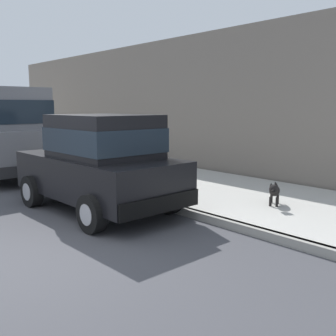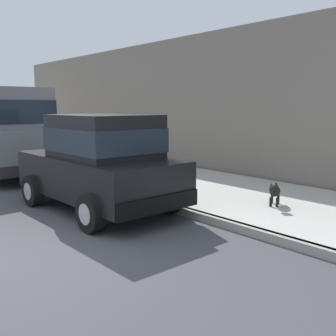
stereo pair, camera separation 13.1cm
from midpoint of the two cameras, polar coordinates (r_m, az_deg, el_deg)
The scene contains 7 objects.
ground_plane at distance 5.88m, azimuth -21.03°, elevation -11.93°, with size 80.00×80.00×0.00m, color #424247.
curb at distance 7.48m, azimuth 2.72°, elevation -6.26°, with size 0.16×64.00×0.14m, color gray.
sidewalk at distance 8.79m, azimuth 11.27°, elevation -4.12°, with size 3.60×64.00×0.14m, color #B7B5AD.
car_black_hatchback at distance 7.69m, azimuth -9.31°, elevation 0.94°, with size 1.99×3.82×1.88m.
car_grey_van at distance 12.52m, azimuth -22.80°, elevation 5.37°, with size 2.15×4.91×2.52m.
dog_black at distance 7.78m, azimuth 15.71°, elevation -3.28°, with size 0.68×0.44×0.49m.
building_facade at distance 13.94m, azimuth -1.32°, elevation 9.20°, with size 0.50×20.00×4.16m, color slate.
Camera 2 is at (-1.74, -5.26, 2.05)m, focal length 41.91 mm.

